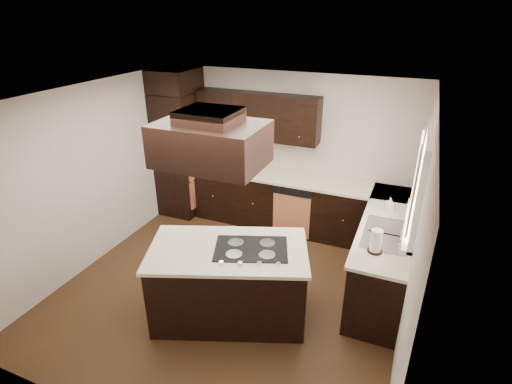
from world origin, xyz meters
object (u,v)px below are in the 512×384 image
range_hood (211,144)px  spice_rack (237,162)px  island (229,283)px  oven_column (181,154)px

range_hood → spice_rack: (-0.83, 2.32, -1.11)m
island → range_hood: bearing=-156.2°
island → range_hood: (-0.10, -0.10, 1.72)m
oven_column → spice_rack: size_ratio=6.91×
oven_column → range_hood: bearing=-50.3°
oven_column → island: bearing=-47.6°
oven_column → island: 2.99m
range_hood → spice_rack: bearing=109.7°
range_hood → spice_rack: range_hood is taller
island → range_hood: size_ratio=1.63×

